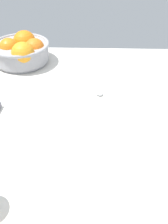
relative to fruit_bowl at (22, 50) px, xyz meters
The scene contains 3 objects.
ground_plane 45.59cm from the fruit_bowl, 58.53° to the right, with size 138.99×104.61×3.00cm, color silver.
fruit_bowl is the anchor object (origin of this frame).
spoon 33.58cm from the fruit_bowl, 34.65° to the right, with size 7.51×13.16×1.00cm.
Camera 1 is at (2.82, -63.90, 52.23)cm, focal length 47.86 mm.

